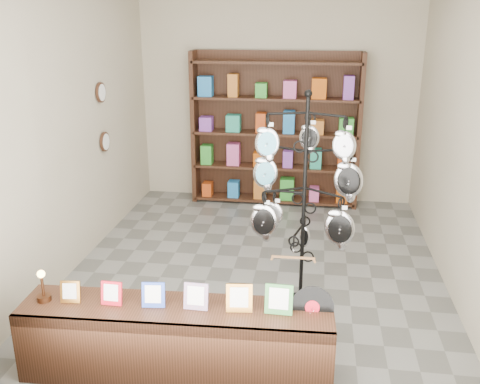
# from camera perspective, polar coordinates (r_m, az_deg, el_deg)

# --- Properties ---
(ground) EXTENTS (5.00, 5.00, 0.00)m
(ground) POSITION_cam_1_polar(r_m,az_deg,el_deg) (5.97, 1.70, -8.33)
(ground) COLOR slate
(ground) RESTS_ON ground
(room_envelope) EXTENTS (5.00, 5.00, 5.00)m
(room_envelope) POSITION_cam_1_polar(r_m,az_deg,el_deg) (5.39, 1.89, 9.49)
(room_envelope) COLOR #B4A991
(room_envelope) RESTS_ON ground
(display_tree) EXTENTS (1.07, 0.93, 2.09)m
(display_tree) POSITION_cam_1_polar(r_m,az_deg,el_deg) (4.83, 6.90, 0.40)
(display_tree) COLOR black
(display_tree) RESTS_ON ground
(front_shelf) EXTENTS (2.41, 0.60, 0.84)m
(front_shelf) POSITION_cam_1_polar(r_m,az_deg,el_deg) (4.32, -6.77, -15.43)
(front_shelf) COLOR black
(front_shelf) RESTS_ON ground
(back_shelving) EXTENTS (2.42, 0.36, 2.20)m
(back_shelving) POSITION_cam_1_polar(r_m,az_deg,el_deg) (7.79, 3.76, 6.16)
(back_shelving) COLOR black
(back_shelving) RESTS_ON ground
(wall_clocks) EXTENTS (0.03, 0.24, 0.84)m
(wall_clocks) POSITION_cam_1_polar(r_m,az_deg,el_deg) (6.72, -14.42, 7.71)
(wall_clocks) COLOR black
(wall_clocks) RESTS_ON ground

